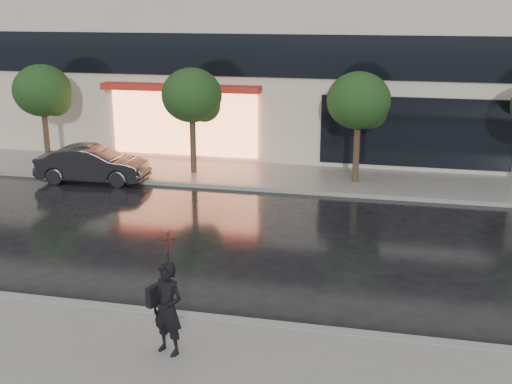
# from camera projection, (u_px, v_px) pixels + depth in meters

# --- Properties ---
(ground) EXTENTS (120.00, 120.00, 0.00)m
(ground) POSITION_uv_depth(u_px,v_px,m) (183.00, 297.00, 14.07)
(ground) COLOR black
(ground) RESTS_ON ground
(sidewalk_near) EXTENTS (60.00, 4.50, 0.12)m
(sidewalk_near) POSITION_uv_depth(u_px,v_px,m) (121.00, 375.00, 11.02)
(sidewalk_near) COLOR slate
(sidewalk_near) RESTS_ON ground
(sidewalk_far) EXTENTS (60.00, 3.50, 0.12)m
(sidewalk_far) POSITION_uv_depth(u_px,v_px,m) (274.00, 176.00, 23.65)
(sidewalk_far) COLOR slate
(sidewalk_far) RESTS_ON ground
(curb_near) EXTENTS (60.00, 0.25, 0.14)m
(curb_near) POSITION_uv_depth(u_px,v_px,m) (167.00, 315.00, 13.12)
(curb_near) COLOR gray
(curb_near) RESTS_ON ground
(curb_far) EXTENTS (60.00, 0.25, 0.14)m
(curb_far) POSITION_uv_depth(u_px,v_px,m) (264.00, 189.00, 22.01)
(curb_far) COLOR gray
(curb_far) RESTS_ON ground
(tree_far_west) EXTENTS (2.20, 2.20, 3.99)m
(tree_far_west) POSITION_uv_depth(u_px,v_px,m) (44.00, 92.00, 24.52)
(tree_far_west) COLOR #33261C
(tree_far_west) RESTS_ON ground
(tree_mid_west) EXTENTS (2.20, 2.20, 3.99)m
(tree_mid_west) POSITION_uv_depth(u_px,v_px,m) (194.00, 97.00, 23.25)
(tree_mid_west) COLOR #33261C
(tree_mid_west) RESTS_ON ground
(tree_mid_east) EXTENTS (2.20, 2.20, 3.99)m
(tree_mid_east) POSITION_uv_depth(u_px,v_px,m) (360.00, 103.00, 21.99)
(tree_mid_east) COLOR #33261C
(tree_mid_east) RESTS_ON ground
(parked_car) EXTENTS (4.05, 1.66, 1.31)m
(parked_car) POSITION_uv_depth(u_px,v_px,m) (93.00, 164.00, 22.97)
(parked_car) COLOR black
(parked_car) RESTS_ON ground
(pedestrian_with_umbrella) EXTENTS (1.10, 1.11, 2.35)m
(pedestrian_with_umbrella) POSITION_uv_depth(u_px,v_px,m) (168.00, 278.00, 11.19)
(pedestrian_with_umbrella) COLOR black
(pedestrian_with_umbrella) RESTS_ON sidewalk_near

